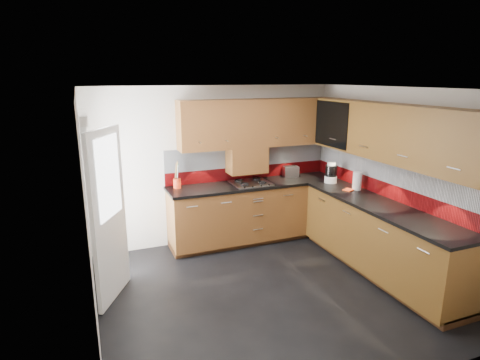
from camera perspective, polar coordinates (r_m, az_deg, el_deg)
name	(u,v)px	position (r m, az deg, el deg)	size (l,w,h in m)	color
room	(266,171)	(4.49, 3.70, 1.29)	(4.00, 3.80, 2.64)	black
base_cabinets	(310,226)	(5.90, 9.98, -6.43)	(2.70, 3.20, 0.95)	brown
countertop	(312,194)	(5.73, 10.15, -1.98)	(2.72, 3.22, 0.04)	black
backsplash	(318,169)	(5.95, 10.97, 1.49)	(2.70, 3.20, 0.54)	maroon
upper_cabinets	(323,128)	(5.70, 11.68, 7.31)	(2.50, 3.20, 0.72)	brown
extractor_hood	(247,160)	(6.18, 0.97, 2.89)	(0.60, 0.33, 0.40)	brown
glass_cabinet	(340,122)	(6.20, 13.99, 7.99)	(0.32, 0.80, 0.66)	black
back_door	(98,209)	(4.93, -19.51, -3.96)	(0.42, 1.19, 2.04)	white
gas_hob	(251,183)	(6.10, 1.55, -0.39)	(0.57, 0.50, 0.04)	silver
utensil_pot	(177,182)	(5.91, -8.95, -0.28)	(0.11, 0.11, 0.40)	red
toaster	(291,171)	(6.58, 7.23, 1.23)	(0.26, 0.18, 0.18)	silver
food_processor	(331,174)	(6.29, 12.81, 0.91)	(0.19, 0.19, 0.31)	white
paper_towel	(357,181)	(5.99, 16.33, -0.11)	(0.13, 0.13, 0.26)	white
orange_cloth	(349,190)	(5.95, 15.18, -1.37)	(0.14, 0.12, 0.01)	#EA471A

